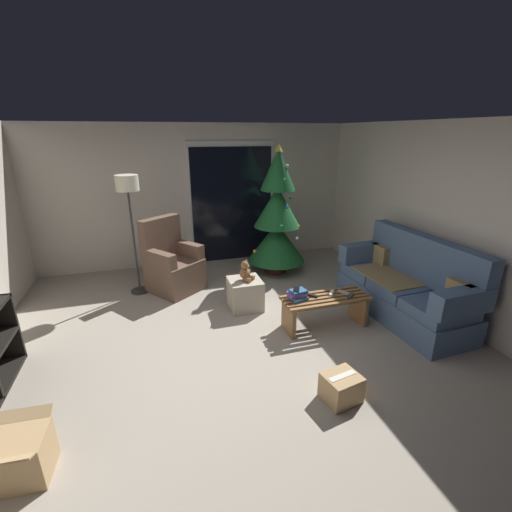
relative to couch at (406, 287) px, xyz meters
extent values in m
plane|color=#9E9384|center=(-2.32, -0.14, -0.40)|extent=(7.00, 7.00, 0.00)
cube|color=beige|center=(-2.32, 2.92, 0.85)|extent=(5.72, 0.12, 2.50)
cube|color=beige|center=(0.54, -0.14, 0.85)|extent=(0.12, 6.00, 2.50)
cube|color=silver|center=(-1.69, 2.85, 0.70)|extent=(1.60, 0.02, 2.20)
cube|color=black|center=(-1.69, 2.83, 0.65)|extent=(1.50, 0.02, 2.10)
cube|color=slate|center=(-0.07, -0.01, -0.23)|extent=(0.85, 1.93, 0.34)
cube|color=slate|center=(-0.06, -0.63, 0.01)|extent=(0.71, 0.63, 0.14)
cube|color=slate|center=(-0.09, -0.01, 0.01)|extent=(0.71, 0.63, 0.14)
cube|color=slate|center=(-0.12, 0.61, 0.01)|extent=(0.71, 0.63, 0.14)
cube|color=slate|center=(0.23, 0.01, 0.38)|extent=(0.29, 1.91, 0.60)
cube|color=slate|center=(-0.03, -0.87, 0.22)|extent=(0.77, 0.24, 0.28)
cube|color=slate|center=(-0.11, 0.86, 0.22)|extent=(0.77, 0.24, 0.28)
cube|color=#997F51|center=(-0.12, 0.24, 0.09)|extent=(0.64, 0.93, 0.02)
cube|color=#997F51|center=(0.13, -0.70, 0.22)|extent=(0.13, 0.33, 0.28)
cube|color=#997F51|center=(0.06, 0.70, 0.22)|extent=(0.13, 0.33, 0.28)
cube|color=olive|center=(-1.17, -0.14, 0.00)|extent=(1.10, 0.05, 0.04)
cube|color=olive|center=(-1.17, -0.06, 0.00)|extent=(1.10, 0.05, 0.04)
cube|color=olive|center=(-1.17, 0.03, 0.00)|extent=(1.10, 0.05, 0.04)
cube|color=olive|center=(-1.17, 0.12, 0.00)|extent=(1.10, 0.05, 0.04)
cube|color=olive|center=(-1.17, 0.21, 0.00)|extent=(1.10, 0.05, 0.04)
cube|color=olive|center=(-1.66, 0.03, -0.21)|extent=(0.05, 0.36, 0.38)
cube|color=olive|center=(-0.68, 0.03, -0.21)|extent=(0.05, 0.36, 0.38)
cube|color=black|center=(-1.33, 0.10, 0.03)|extent=(0.13, 0.15, 0.02)
cube|color=silver|center=(-1.06, 0.10, 0.03)|extent=(0.13, 0.15, 0.02)
cube|color=#ADADB2|center=(-0.91, 0.06, 0.03)|extent=(0.11, 0.16, 0.02)
cube|color=#333338|center=(-0.87, -0.05, 0.03)|extent=(0.15, 0.13, 0.02)
cube|color=#285684|center=(-1.53, 0.07, 0.03)|extent=(0.23, 0.23, 0.04)
cube|color=#6B3D7A|center=(-1.54, 0.09, 0.07)|extent=(0.21, 0.18, 0.04)
cube|color=#285684|center=(-1.52, 0.09, 0.11)|extent=(0.21, 0.18, 0.04)
cube|color=black|center=(-1.55, 0.09, 0.14)|extent=(0.13, 0.16, 0.01)
cylinder|color=#4C1E19|center=(-1.12, 1.96, -0.35)|extent=(0.36, 0.36, 0.10)
cylinder|color=brown|center=(-1.12, 1.96, -0.24)|extent=(0.08, 0.08, 0.12)
cone|color=#195628|center=(-1.12, 1.96, 0.16)|extent=(0.99, 0.99, 0.67)
cone|color=#195628|center=(-1.12, 1.96, 0.77)|extent=(0.78, 0.78, 0.67)
cone|color=#195628|center=(-1.12, 1.96, 1.38)|extent=(0.58, 0.58, 0.67)
sphere|color=blue|center=(-1.06, 1.67, 0.80)|extent=(0.06, 0.06, 0.06)
sphere|color=#1E8C33|center=(-1.09, 1.77, 1.23)|extent=(0.06, 0.06, 0.06)
sphere|color=gold|center=(-1.56, 1.82, 0.07)|extent=(0.06, 0.06, 0.06)
sphere|color=#B233A5|center=(-1.17, 2.26, 0.70)|extent=(0.06, 0.06, 0.06)
sphere|color=gold|center=(-0.82, 1.75, 0.46)|extent=(0.06, 0.06, 0.06)
sphere|color=#1E8C33|center=(-1.17, 1.61, 0.52)|extent=(0.06, 0.06, 0.06)
sphere|color=gold|center=(-0.90, 1.97, 1.12)|extent=(0.06, 0.06, 0.06)
sphere|color=#1E8C33|center=(-1.30, 2.04, 1.20)|extent=(0.06, 0.06, 0.06)
sphere|color=white|center=(-0.99, 1.89, 1.43)|extent=(0.06, 0.06, 0.06)
sphere|color=#1E8C33|center=(-0.86, 2.02, 0.89)|extent=(0.06, 0.06, 0.06)
sphere|color=white|center=(-0.88, 1.63, 0.28)|extent=(0.06, 0.06, 0.06)
cone|color=#EAD14C|center=(-1.12, 1.96, 1.71)|extent=(0.14, 0.14, 0.12)
cube|color=brown|center=(-2.88, 1.69, -0.24)|extent=(0.95, 0.95, 0.31)
cube|color=brown|center=(-2.88, 1.69, 0.00)|extent=(0.95, 0.95, 0.18)
cube|color=brown|center=(-3.04, 1.90, 0.41)|extent=(0.64, 0.54, 0.64)
cube|color=brown|center=(-2.65, 1.84, 0.20)|extent=(0.46, 0.55, 0.22)
cube|color=brown|center=(-3.09, 1.50, 0.20)|extent=(0.46, 0.55, 0.22)
cylinder|color=#2D2D30|center=(-3.43, 1.79, -0.39)|extent=(0.28, 0.28, 0.02)
cylinder|color=#2D2D30|center=(-3.43, 1.79, 0.40)|extent=(0.03, 0.03, 1.55)
cylinder|color=beige|center=(-3.43, 1.79, 1.27)|extent=(0.32, 0.32, 0.22)
cube|color=#B2A893|center=(-2.00, 0.81, -0.19)|extent=(0.44, 0.44, 0.43)
cylinder|color=brown|center=(-1.92, 0.80, 0.06)|extent=(0.12, 0.12, 0.06)
cylinder|color=brown|center=(-1.99, 0.73, 0.06)|extent=(0.12, 0.12, 0.06)
sphere|color=brown|center=(-2.00, 0.81, 0.13)|extent=(0.15, 0.15, 0.15)
sphere|color=brown|center=(-2.00, 0.81, 0.24)|extent=(0.11, 0.11, 0.11)
sphere|color=#A37A51|center=(-1.97, 0.77, 0.23)|extent=(0.04, 0.04, 0.04)
sphere|color=brown|center=(-1.98, 0.84, 0.29)|extent=(0.04, 0.04, 0.04)
sphere|color=brown|center=(-2.03, 0.78, 0.29)|extent=(0.04, 0.04, 0.04)
sphere|color=brown|center=(-1.94, 0.85, 0.14)|extent=(0.06, 0.06, 0.06)
sphere|color=brown|center=(-2.04, 0.74, 0.14)|extent=(0.06, 0.06, 0.06)
cube|color=tan|center=(-1.63, -1.18, -0.27)|extent=(0.37, 0.34, 0.26)
cube|color=beige|center=(-1.63, -1.18, -0.14)|extent=(0.29, 0.11, 0.00)
cube|color=tan|center=(-4.23, -1.19, -0.22)|extent=(0.45, 0.35, 0.35)
cube|color=tan|center=(-4.21, -0.99, -0.03)|extent=(0.42, 0.12, 0.06)
camera|label=1|loc=(-3.14, -3.44, 1.95)|focal=24.39mm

